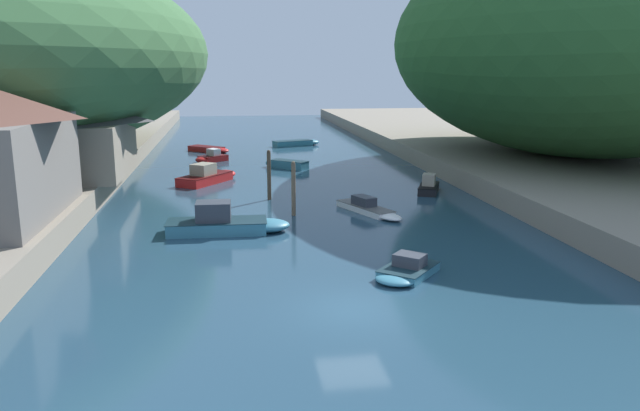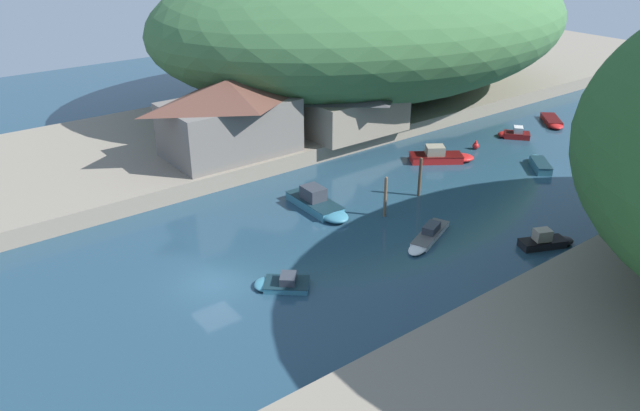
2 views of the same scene
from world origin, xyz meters
The scene contains 18 objects.
water_surface centered at (0.00, 30.00, 0.00)m, with size 130.00×130.00×0.00m, color #234256.
left_bank centered at (-23.36, 30.00, 0.72)m, with size 22.00×120.00×1.43m.
hillside_left centered at (-24.46, 34.18, 9.74)m, with size 37.49×52.49×16.61m.
waterfront_building centered at (-16.27, 10.74, 4.87)m, with size 7.46×12.11×6.66m.
boathouse_shed centered at (-15.19, 23.27, 4.18)m, with size 8.55×10.60×5.32m.
boat_open_rowboat centered at (-5.79, 27.14, 0.47)m, with size 4.95×5.99×1.53m.
boat_yellow_tender centered at (-4.42, 11.69, 0.51)m, with size 6.61×2.26×1.70m.
boat_small_dinghy centered at (9.81, 20.94, 0.41)m, with size 2.71×4.17×1.36m.
boat_white_cruiser centered at (-6.09, 45.01, 0.27)m, with size 4.70×4.47×0.54m.
boat_red_skiff centered at (-5.95, 37.99, 0.37)m, with size 3.40×3.22×1.17m.
boat_cabin_cruiser centered at (4.11, 14.96, 0.28)m, with size 3.33×5.74×0.93m.
boat_navy_launch centered at (2.93, 3.22, 0.27)m, with size 3.56×3.75×0.90m.
boat_moored_right centered at (0.58, 33.07, 0.36)m, with size 3.97×3.65×0.73m.
mooring_post_second centered at (-0.54, 15.07, 1.65)m, with size 0.25×0.25×3.28m.
mooring_post_middle centered at (-1.66, 19.90, 1.68)m, with size 0.26×0.26×3.35m.
channel_buoy_near centered at (-6.05, 32.18, 0.37)m, with size 0.64×0.64×0.96m.
person_on_quay centered at (-13.62, 14.34, 2.41)m, with size 0.34×0.43×1.69m.
person_by_boathouse centered at (-13.24, 8.13, 2.41)m, with size 0.35×0.44×1.69m.
Camera 2 is at (30.60, -14.75, 21.42)m, focal length 35.00 mm.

